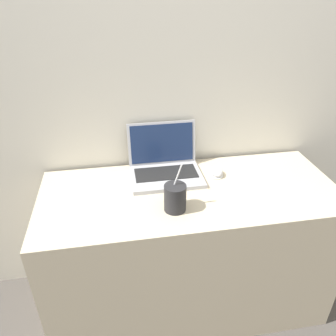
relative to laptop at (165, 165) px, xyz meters
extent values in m
cube|color=silver|center=(0.09, 0.16, 0.46)|extent=(7.00, 0.04, 2.50)
cube|color=beige|center=(0.09, -0.17, -0.42)|extent=(1.38, 0.58, 0.74)
cube|color=#ADADB2|center=(0.00, -0.05, -0.04)|extent=(0.34, 0.24, 0.02)
cube|color=black|center=(0.00, -0.03, -0.03)|extent=(0.30, 0.13, 0.00)
cube|color=#ADADB2|center=(0.00, 0.09, 0.08)|extent=(0.34, 0.05, 0.21)
cube|color=#19284C|center=(0.00, 0.09, 0.08)|extent=(0.32, 0.04, 0.19)
cylinder|color=#232326|center=(-0.01, -0.30, 0.01)|extent=(0.09, 0.09, 0.12)
cylinder|color=black|center=(-0.01, -0.30, 0.06)|extent=(0.08, 0.08, 0.01)
cylinder|color=white|center=(0.00, -0.28, 0.07)|extent=(0.06, 0.01, 0.17)
ellipsoid|color=white|center=(0.25, -0.06, -0.05)|extent=(0.07, 0.09, 0.01)
ellipsoid|color=silver|center=(0.25, -0.06, -0.03)|extent=(0.06, 0.09, 0.04)
camera|label=1|loc=(-0.22, -1.39, 0.79)|focal=35.00mm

